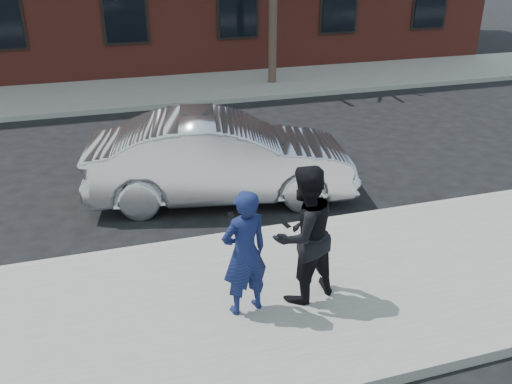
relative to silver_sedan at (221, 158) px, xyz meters
name	(u,v)px	position (x,y,z in m)	size (l,w,h in m)	color
ground	(217,304)	(-0.87, -3.20, -0.79)	(100.00, 100.00, 0.00)	black
near_sidewalk	(221,310)	(-0.87, -3.45, -0.72)	(50.00, 3.50, 0.15)	gray
near_curb	(194,243)	(-0.87, -1.65, -0.72)	(50.00, 0.10, 0.15)	#999691
far_sidewalk	(133,93)	(-0.87, 8.05, -0.72)	(50.00, 3.50, 0.15)	gray
far_curb	(140,108)	(-0.87, 6.25, -0.72)	(50.00, 0.10, 0.15)	#999691
silver_sedan	(221,158)	(0.00, 0.00, 0.00)	(1.68, 4.81, 1.59)	silver
man_hoodie	(245,253)	(-0.59, -3.61, 0.18)	(0.67, 0.53, 1.65)	navy
man_peacoat	(304,235)	(0.19, -3.54, 0.28)	(1.06, 0.93, 1.84)	black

